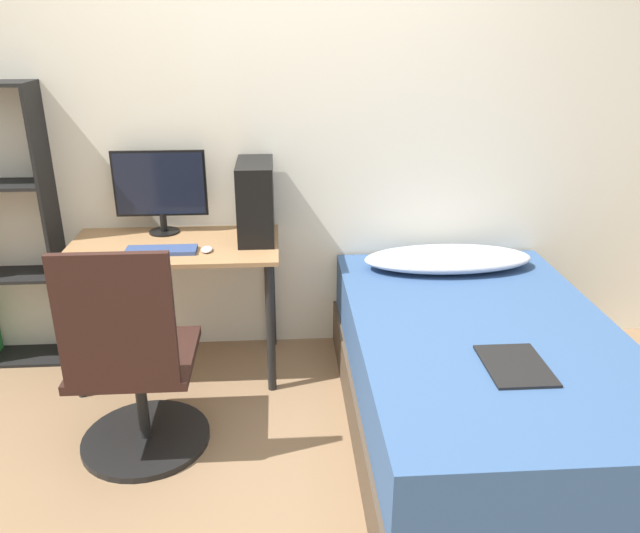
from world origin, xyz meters
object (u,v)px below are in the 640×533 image
object	(u,v)px
keyboard	(161,250)
office_chair	(135,379)
pc_tower	(256,200)
bed	(481,381)
monitor	(160,188)

from	to	relation	value
keyboard	office_chair	bearing A→B (deg)	-94.44
pc_tower	office_chair	bearing A→B (deg)	-123.02
keyboard	bed	bearing A→B (deg)	-19.95
keyboard	pc_tower	xyz separation A→B (m)	(0.47, 0.20, 0.19)
monitor	pc_tower	size ratio (longest dim) A/B	1.20
monitor	pc_tower	bearing A→B (deg)	-12.77
keyboard	pc_tower	bearing A→B (deg)	22.78
monitor	office_chair	bearing A→B (deg)	-90.68
office_chair	keyboard	distance (m)	0.70
office_chair	bed	world-z (taller)	office_chair
bed	pc_tower	distance (m)	1.42
bed	pc_tower	bearing A→B (deg)	144.21
office_chair	bed	bearing A→B (deg)	1.99
keyboard	pc_tower	distance (m)	0.54
office_chair	monitor	world-z (taller)	monitor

